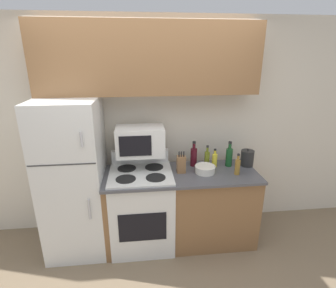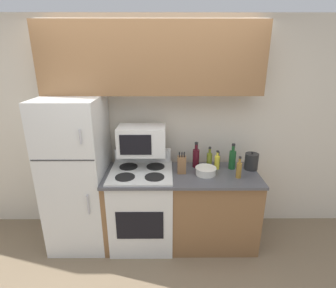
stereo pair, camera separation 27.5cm
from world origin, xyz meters
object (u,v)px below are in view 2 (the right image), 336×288
at_px(refrigerator, 78,174).
at_px(bottle_cooking_spray, 217,162).
at_px(bottle_olive_oil, 209,160).
at_px(bottle_soy_sauce, 218,161).
at_px(bottle_wine_green, 232,159).
at_px(kettle, 251,161).
at_px(microwave, 142,140).
at_px(bottle_wine_red, 196,157).
at_px(knife_block, 182,165).
at_px(bowl, 206,171).
at_px(bottle_vinegar, 239,169).
at_px(stove, 142,206).

height_order(refrigerator, bottle_cooking_spray, refrigerator).
distance_m(bottle_olive_oil, bottle_soy_sauce, 0.13).
bearing_deg(bottle_wine_green, bottle_olive_oil, 179.00).
distance_m(bottle_soy_sauce, kettle, 0.37).
distance_m(microwave, bottle_wine_red, 0.66).
bearing_deg(bottle_wine_red, refrigerator, -175.00).
bearing_deg(bottle_wine_green, bottle_wine_red, 172.75).
relative_size(knife_block, kettle, 1.18).
bearing_deg(kettle, microwave, 179.22).
xyz_separation_m(bottle_olive_oil, bottle_soy_sauce, (0.11, 0.06, -0.03)).
height_order(bowl, bottle_wine_red, bottle_wine_red).
bearing_deg(bowl, bottle_vinegar, -13.45).
relative_size(microwave, bottle_vinegar, 2.17).
bearing_deg(stove, bottle_soy_sauce, 12.39).
xyz_separation_m(bottle_wine_red, bottle_cooking_spray, (0.24, -0.06, -0.03)).
xyz_separation_m(stove, bottle_vinegar, (1.04, -0.11, 0.51)).
height_order(bottle_soy_sauce, kettle, kettle).
height_order(refrigerator, bottle_vinegar, refrigerator).
xyz_separation_m(knife_block, bottle_wine_green, (0.58, 0.11, 0.02)).
distance_m(microwave, bottle_wine_green, 1.05).
distance_m(bottle_vinegar, bottle_cooking_spray, 0.30).
height_order(microwave, bottle_olive_oil, microwave).
bearing_deg(bottle_vinegar, bottle_soy_sauce, 118.98).
relative_size(bottle_vinegar, bottle_cooking_spray, 1.09).
bearing_deg(kettle, bottle_wine_green, 176.54).
relative_size(bottle_cooking_spray, kettle, 1.05).
distance_m(stove, bottle_olive_oil, 0.94).
xyz_separation_m(bottle_olive_oil, bottle_vinegar, (0.28, -0.24, -0.01)).
height_order(stove, bottle_soy_sauce, stove).
bearing_deg(microwave, bowl, -12.67).
xyz_separation_m(stove, knife_block, (0.45, 0.02, 0.52)).
bearing_deg(bowl, microwave, 167.33).
xyz_separation_m(bottle_vinegar, bottle_wine_green, (-0.02, 0.23, 0.02)).
distance_m(stove, bottle_cooking_spray, 1.00).
bearing_deg(knife_block, bowl, -9.48).
distance_m(stove, bowl, 0.85).
xyz_separation_m(bottle_olive_oil, bottle_wine_red, (-0.15, 0.05, 0.02)).
distance_m(bowl, bottle_soy_sauce, 0.28).
relative_size(refrigerator, bottle_wine_red, 5.74).
bearing_deg(refrigerator, knife_block, -2.21).
bearing_deg(bottle_cooking_spray, bottle_soy_sauce, 71.62).
distance_m(refrigerator, kettle, 1.97).
height_order(stove, bowl, stove).
height_order(bottle_olive_oil, bottle_vinegar, bottle_olive_oil).
distance_m(refrigerator, bottle_vinegar, 1.78).
distance_m(bottle_olive_oil, bottle_wine_red, 0.16).
xyz_separation_m(microwave, knife_block, (0.44, -0.11, -0.25)).
distance_m(bottle_vinegar, bottle_wine_green, 0.24).
height_order(refrigerator, bottle_wine_green, refrigerator).
height_order(bottle_wine_green, bottle_wine_red, same).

